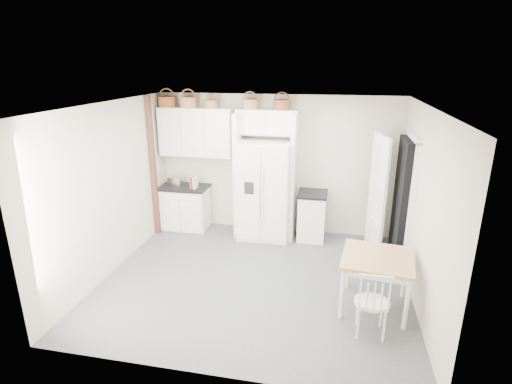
# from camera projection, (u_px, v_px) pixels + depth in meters

# --- Properties ---
(floor) EXTENTS (4.50, 4.50, 0.00)m
(floor) POSITION_uv_depth(u_px,v_px,m) (255.00, 279.00, 6.06)
(floor) COLOR #3E3E43
(floor) RESTS_ON ground
(ceiling) EXTENTS (4.50, 4.50, 0.00)m
(ceiling) POSITION_uv_depth(u_px,v_px,m) (255.00, 106.00, 5.25)
(ceiling) COLOR white
(ceiling) RESTS_ON wall_back
(wall_back) EXTENTS (4.50, 0.00, 4.50)m
(wall_back) POSITION_uv_depth(u_px,v_px,m) (277.00, 165.00, 7.52)
(wall_back) COLOR beige
(wall_back) RESTS_ON floor
(wall_left) EXTENTS (0.00, 4.00, 4.00)m
(wall_left) POSITION_uv_depth(u_px,v_px,m) (111.00, 189.00, 6.08)
(wall_left) COLOR beige
(wall_left) RESTS_ON floor
(wall_right) EXTENTS (0.00, 4.00, 4.00)m
(wall_right) POSITION_uv_depth(u_px,v_px,m) (423.00, 210.00, 5.23)
(wall_right) COLOR beige
(wall_right) RESTS_ON floor
(refrigerator) EXTENTS (0.94, 0.75, 1.81)m
(refrigerator) POSITION_uv_depth(u_px,v_px,m) (265.00, 190.00, 7.33)
(refrigerator) COLOR white
(refrigerator) RESTS_ON floor
(base_cab_left) EXTENTS (0.88, 0.56, 0.82)m
(base_cab_left) POSITION_uv_depth(u_px,v_px,m) (185.00, 208.00, 7.85)
(base_cab_left) COLOR silver
(base_cab_left) RESTS_ON floor
(base_cab_right) EXTENTS (0.48, 0.58, 0.85)m
(base_cab_right) POSITION_uv_depth(u_px,v_px,m) (312.00, 217.00, 7.37)
(base_cab_right) COLOR silver
(base_cab_right) RESTS_ON floor
(dining_table) EXTENTS (0.99, 0.99, 0.74)m
(dining_table) POSITION_uv_depth(u_px,v_px,m) (375.00, 282.00, 5.29)
(dining_table) COLOR #A15C35
(dining_table) RESTS_ON floor
(windsor_chair) EXTENTS (0.42, 0.38, 0.85)m
(windsor_chair) POSITION_uv_depth(u_px,v_px,m) (372.00, 302.00, 4.74)
(windsor_chair) COLOR silver
(windsor_chair) RESTS_ON floor
(counter_left) EXTENTS (0.92, 0.60, 0.04)m
(counter_left) POSITION_uv_depth(u_px,v_px,m) (184.00, 187.00, 7.72)
(counter_left) COLOR black
(counter_left) RESTS_ON base_cab_left
(counter_right) EXTENTS (0.52, 0.62, 0.04)m
(counter_right) POSITION_uv_depth(u_px,v_px,m) (313.00, 194.00, 7.24)
(counter_right) COLOR black
(counter_right) RESTS_ON base_cab_right
(toaster) EXTENTS (0.28, 0.18, 0.18)m
(toaster) POSITION_uv_depth(u_px,v_px,m) (175.00, 182.00, 7.70)
(toaster) COLOR silver
(toaster) RESTS_ON counter_left
(cookbook_red) EXTENTS (0.06, 0.15, 0.22)m
(cookbook_red) POSITION_uv_depth(u_px,v_px,m) (193.00, 183.00, 7.56)
(cookbook_red) COLOR #B43927
(cookbook_red) RESTS_ON counter_left
(cookbook_cream) EXTENTS (0.05, 0.16, 0.23)m
(cookbook_cream) POSITION_uv_depth(u_px,v_px,m) (195.00, 183.00, 7.55)
(cookbook_cream) COLOR silver
(cookbook_cream) RESTS_ON counter_left
(basket_upper_a) EXTENTS (0.33, 0.33, 0.19)m
(basket_upper_a) POSITION_uv_depth(u_px,v_px,m) (167.00, 102.00, 7.39)
(basket_upper_a) COLOR #522110
(basket_upper_a) RESTS_ON upper_cabinet
(basket_upper_b) EXTENTS (0.32, 0.32, 0.19)m
(basket_upper_b) POSITION_uv_depth(u_px,v_px,m) (188.00, 102.00, 7.32)
(basket_upper_b) COLOR #A25831
(basket_upper_b) RESTS_ON upper_cabinet
(basket_upper_c) EXTENTS (0.25, 0.25, 0.14)m
(basket_upper_c) POSITION_uv_depth(u_px,v_px,m) (211.00, 104.00, 7.24)
(basket_upper_c) COLOR #A25831
(basket_upper_c) RESTS_ON upper_cabinet
(basket_bridge_a) EXTENTS (0.30, 0.30, 0.17)m
(basket_bridge_a) POSITION_uv_depth(u_px,v_px,m) (250.00, 104.00, 7.10)
(basket_bridge_a) COLOR #A25831
(basket_bridge_a) RESTS_ON bridge_cabinet
(basket_bridge_b) EXTENTS (0.30, 0.30, 0.17)m
(basket_bridge_b) POSITION_uv_depth(u_px,v_px,m) (282.00, 105.00, 6.99)
(basket_bridge_b) COLOR #522110
(basket_bridge_b) RESTS_ON bridge_cabinet
(upper_cabinet) EXTENTS (1.40, 0.34, 0.90)m
(upper_cabinet) POSITION_uv_depth(u_px,v_px,m) (196.00, 132.00, 7.46)
(upper_cabinet) COLOR silver
(upper_cabinet) RESTS_ON wall_back
(bridge_cabinet) EXTENTS (1.12, 0.34, 0.45)m
(bridge_cabinet) POSITION_uv_depth(u_px,v_px,m) (268.00, 122.00, 7.13)
(bridge_cabinet) COLOR silver
(bridge_cabinet) RESTS_ON wall_back
(fridge_panel_left) EXTENTS (0.08, 0.60, 2.30)m
(fridge_panel_left) POSITION_uv_depth(u_px,v_px,m) (239.00, 175.00, 7.41)
(fridge_panel_left) COLOR silver
(fridge_panel_left) RESTS_ON floor
(fridge_panel_right) EXTENTS (0.08, 0.60, 2.30)m
(fridge_panel_right) POSITION_uv_depth(u_px,v_px,m) (294.00, 178.00, 7.22)
(fridge_panel_right) COLOR silver
(fridge_panel_right) RESTS_ON floor
(trim_post) EXTENTS (0.09, 0.09, 2.60)m
(trim_post) POSITION_uv_depth(u_px,v_px,m) (153.00, 167.00, 7.33)
(trim_post) COLOR #422416
(trim_post) RESTS_ON floor
(doorway_void) EXTENTS (0.18, 0.85, 2.05)m
(doorway_void) POSITION_uv_depth(u_px,v_px,m) (402.00, 204.00, 6.26)
(doorway_void) COLOR black
(doorway_void) RESTS_ON floor
(door_slab) EXTENTS (0.21, 0.79, 2.05)m
(door_slab) POSITION_uv_depth(u_px,v_px,m) (377.00, 196.00, 6.64)
(door_slab) COLOR white
(door_slab) RESTS_ON floor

